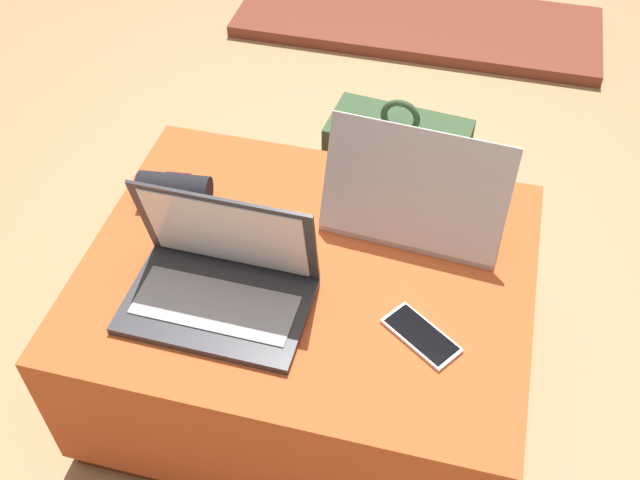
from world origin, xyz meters
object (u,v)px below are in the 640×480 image
at_px(cell_phone, 421,336).
at_px(wrist_brace, 174,189).
at_px(backpack, 394,190).
at_px(laptop_far, 417,201).
at_px(laptop_near, 220,280).

bearing_deg(cell_phone, wrist_brace, -77.44).
xyz_separation_m(cell_phone, backpack, (-0.15, 0.61, -0.20)).
bearing_deg(wrist_brace, cell_phone, -21.87).
relative_size(cell_phone, wrist_brace, 0.99).
distance_m(backpack, wrist_brace, 0.62).
bearing_deg(wrist_brace, laptop_far, 8.26).
bearing_deg(laptop_near, laptop_far, 43.84).
height_order(cell_phone, wrist_brace, wrist_brace).
xyz_separation_m(laptop_far, backpack, (-0.08, 0.29, -0.25)).
height_order(cell_phone, backpack, backpack).
bearing_deg(backpack, cell_phone, 109.59).
xyz_separation_m(laptop_far, cell_phone, (0.06, -0.31, -0.05)).
height_order(laptop_near, wrist_brace, laptop_near).
distance_m(laptop_near, backpack, 0.70).
height_order(laptop_near, laptop_far, laptop_far).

